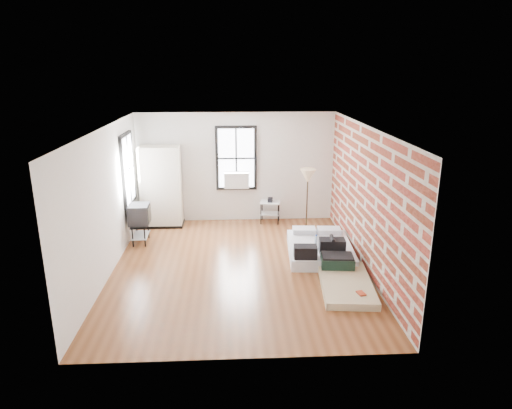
{
  "coord_description": "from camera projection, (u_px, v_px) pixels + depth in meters",
  "views": [
    {
      "loc": [
        -0.09,
        -8.43,
        3.9
      ],
      "look_at": [
        0.36,
        0.3,
        1.23
      ],
      "focal_mm": 32.0,
      "sensor_mm": 36.0,
      "label": 1
    }
  ],
  "objects": [
    {
      "name": "ground",
      "position": [
        239.0,
        267.0,
        9.19
      ],
      "size": [
        6.0,
        6.0,
        0.0
      ],
      "primitive_type": "plane",
      "color": "brown",
      "rests_on": "ground"
    },
    {
      "name": "tv_stand",
      "position": [
        140.0,
        216.0,
        10.3
      ],
      "size": [
        0.47,
        0.65,
        0.91
      ],
      "rotation": [
        0.0,
        0.0,
        0.02
      ],
      "color": "black",
      "rests_on": "ground"
    },
    {
      "name": "floor_lamp",
      "position": [
        308.0,
        179.0,
        10.42
      ],
      "size": [
        0.35,
        0.35,
        1.65
      ],
      "color": "black",
      "rests_on": "ground"
    },
    {
      "name": "room_shell",
      "position": [
        249.0,
        179.0,
        9.04
      ],
      "size": [
        5.02,
        6.02,
        2.8
      ],
      "color": "silver",
      "rests_on": "ground"
    },
    {
      "name": "wardrobe",
      "position": [
        161.0,
        187.0,
        11.33
      ],
      "size": [
        1.03,
        0.59,
        2.02
      ],
      "rotation": [
        0.0,
        0.0,
        -0.0
      ],
      "color": "black",
      "rests_on": "ground"
    },
    {
      "name": "side_table",
      "position": [
        270.0,
        206.0,
        11.7
      ],
      "size": [
        0.56,
        0.47,
        0.66
      ],
      "rotation": [
        0.0,
        0.0,
        -0.16
      ],
      "color": "black",
      "rests_on": "ground"
    },
    {
      "name": "mattress_bare",
      "position": [
        344.0,
        278.0,
        8.47
      ],
      "size": [
        1.06,
        1.79,
        0.37
      ],
      "rotation": [
        0.0,
        0.0,
        -0.09
      ],
      "color": "#C1B48B",
      "rests_on": "ground"
    },
    {
      "name": "mattress_main",
      "position": [
        320.0,
        248.0,
        9.75
      ],
      "size": [
        1.44,
        1.88,
        0.58
      ],
      "rotation": [
        0.0,
        0.0,
        -0.07
      ],
      "color": "white",
      "rests_on": "ground"
    }
  ]
}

